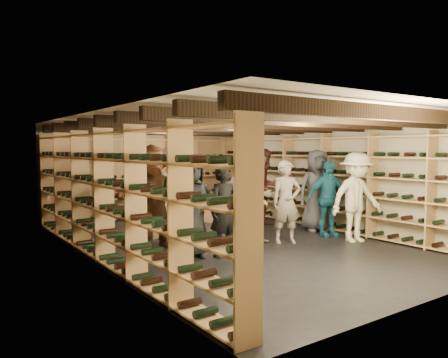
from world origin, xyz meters
TOP-DOWN VIEW (x-y plane):
  - ground at (0.00, 0.00)m, footprint 8.00×8.00m
  - walls at (0.00, 0.00)m, footprint 5.52×8.02m
  - ceiling at (0.00, 0.00)m, footprint 5.50×8.00m
  - ceiling_joists at (0.00, 0.00)m, footprint 5.40×7.12m
  - wine_rack_left at (-2.57, 0.00)m, footprint 0.32×7.50m
  - wine_rack_right at (2.57, 0.00)m, footprint 0.32×7.50m
  - wine_rack_back at (0.00, 3.83)m, footprint 4.70×0.30m
  - crate_stack_left at (-0.92, 1.30)m, footprint 0.51×0.35m
  - crate_stack_right at (1.06, 2.24)m, footprint 0.58×0.47m
  - crate_loose at (-0.23, 1.87)m, footprint 0.52×0.35m
  - person_0 at (-1.27, -0.54)m, footprint 0.96×0.77m
  - person_1 at (-0.80, -0.83)m, footprint 0.57×0.38m
  - person_2 at (0.29, -0.40)m, footprint 0.94×0.78m
  - person_3 at (1.98, -1.34)m, footprint 1.25×0.88m
  - person_4 at (1.94, -0.64)m, footprint 1.00×0.66m
  - person_5 at (-1.50, 0.45)m, footprint 1.83×0.81m
  - person_7 at (0.79, -0.63)m, footprint 0.69×0.59m
  - person_8 at (1.67, 1.05)m, footprint 0.91×0.73m
  - person_9 at (-0.61, 1.30)m, footprint 1.34×0.93m
  - person_10 at (-0.96, 0.34)m, footprint 1.07×0.48m
  - person_11 at (1.18, 1.30)m, footprint 1.65×1.00m
  - person_12 at (2.16, -0.13)m, footprint 1.02×0.83m

SIDE VIEW (x-z plane):
  - ground at x=0.00m, z-range 0.00..0.00m
  - crate_loose at x=-0.23m, z-range 0.00..0.17m
  - crate_stack_right at x=1.06m, z-range 0.00..0.51m
  - crate_stack_left at x=-0.92m, z-range 0.00..0.68m
  - person_1 at x=-0.80m, z-range 0.00..1.56m
  - person_4 at x=1.94m, z-range 0.00..1.57m
  - person_7 at x=0.79m, z-range 0.00..1.59m
  - person_11 at x=1.18m, z-range 0.00..1.69m
  - person_0 at x=-1.27m, z-range 0.00..1.70m
  - person_2 at x=0.29m, z-range 0.00..1.74m
  - person_3 at x=1.98m, z-range 0.00..1.75m
  - person_12 at x=2.16m, z-range 0.00..1.80m
  - person_10 at x=-0.96m, z-range 0.00..1.81m
  - person_8 at x=1.67m, z-range 0.00..1.82m
  - person_9 at x=-0.61m, z-range 0.00..1.89m
  - person_5 at x=-1.50m, z-range 0.00..1.90m
  - wine_rack_back at x=0.00m, z-range 0.00..2.15m
  - wine_rack_left at x=-2.57m, z-range 0.00..2.15m
  - wine_rack_right at x=2.57m, z-range 0.00..2.15m
  - walls at x=0.00m, z-range 0.00..2.40m
  - ceiling_joists at x=0.00m, z-range 2.17..2.35m
  - ceiling at x=0.00m, z-range 2.40..2.40m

